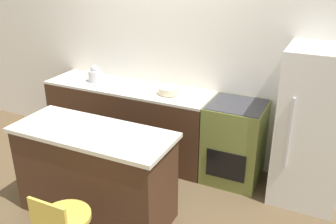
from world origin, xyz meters
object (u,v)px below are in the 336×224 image
object	(u,v)px
mixing_bowl	(169,90)
oven_range	(234,142)
kettle	(95,75)
refrigerator	(313,128)

from	to	relation	value
mixing_bowl	oven_range	bearing A→B (deg)	1.24
oven_range	kettle	size ratio (longest dim) A/B	4.39
refrigerator	kettle	xyz separation A→B (m)	(-2.66, 0.00, 0.20)
kettle	mixing_bowl	distance (m)	1.05
refrigerator	mixing_bowl	xyz separation A→B (m)	(-1.61, 0.00, 0.15)
oven_range	kettle	xyz separation A→B (m)	(-1.86, -0.02, 0.56)
refrigerator	kettle	bearing A→B (deg)	179.89
refrigerator	mixing_bowl	world-z (taller)	refrigerator
mixing_bowl	refrigerator	bearing A→B (deg)	-0.17
kettle	mixing_bowl	bearing A→B (deg)	0.00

